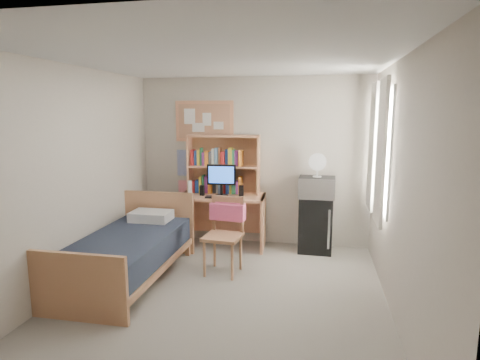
% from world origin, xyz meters
% --- Properties ---
extents(floor, '(3.60, 4.20, 0.02)m').
position_xyz_m(floor, '(0.00, 0.00, -0.01)').
color(floor, gray).
rests_on(floor, ground).
extents(ceiling, '(3.60, 4.20, 0.02)m').
position_xyz_m(ceiling, '(0.00, 0.00, 2.60)').
color(ceiling, silver).
rests_on(ceiling, wall_back).
extents(wall_back, '(3.60, 0.04, 2.60)m').
position_xyz_m(wall_back, '(0.00, 2.10, 1.30)').
color(wall_back, beige).
rests_on(wall_back, floor).
extents(wall_front, '(3.60, 0.04, 2.60)m').
position_xyz_m(wall_front, '(0.00, -2.10, 1.30)').
color(wall_front, beige).
rests_on(wall_front, floor).
extents(wall_left, '(0.04, 4.20, 2.60)m').
position_xyz_m(wall_left, '(-1.80, 0.00, 1.30)').
color(wall_left, beige).
rests_on(wall_left, floor).
extents(wall_right, '(0.04, 4.20, 2.60)m').
position_xyz_m(wall_right, '(1.80, 0.00, 1.30)').
color(wall_right, beige).
rests_on(wall_right, floor).
extents(window_unit, '(0.10, 1.40, 1.70)m').
position_xyz_m(window_unit, '(1.75, 1.20, 1.60)').
color(window_unit, white).
rests_on(window_unit, wall_right).
extents(curtain_left, '(0.04, 0.55, 1.70)m').
position_xyz_m(curtain_left, '(1.72, 0.80, 1.60)').
color(curtain_left, white).
rests_on(curtain_left, wall_right).
extents(curtain_right, '(0.04, 0.55, 1.70)m').
position_xyz_m(curtain_right, '(1.72, 1.60, 1.60)').
color(curtain_right, white).
rests_on(curtain_right, wall_right).
extents(bulletin_board, '(0.94, 0.03, 0.64)m').
position_xyz_m(bulletin_board, '(-0.78, 2.08, 1.92)').
color(bulletin_board, tan).
rests_on(bulletin_board, wall_back).
extents(poster_wave, '(0.30, 0.01, 0.42)m').
position_xyz_m(poster_wave, '(-1.10, 2.09, 1.25)').
color(poster_wave, '#2841A1').
rests_on(poster_wave, wall_back).
extents(poster_japan, '(0.28, 0.01, 0.36)m').
position_xyz_m(poster_japan, '(-1.10, 2.09, 0.78)').
color(poster_japan, '#ED294D').
rests_on(poster_japan, wall_back).
extents(desk, '(1.34, 0.73, 0.81)m').
position_xyz_m(desk, '(-0.42, 1.76, 0.41)').
color(desk, tan).
rests_on(desk, floor).
extents(desk_chair, '(0.54, 0.54, 0.99)m').
position_xyz_m(desk_chair, '(-0.16, 0.73, 0.50)').
color(desk_chair, tan).
rests_on(desk_chair, floor).
extents(mini_fridge, '(0.50, 0.50, 0.83)m').
position_xyz_m(mini_fridge, '(1.00, 1.84, 0.41)').
color(mini_fridge, black).
rests_on(mini_fridge, floor).
extents(bed, '(1.01, 2.03, 0.56)m').
position_xyz_m(bed, '(-1.27, 0.30, 0.28)').
color(bed, '#1B2231').
rests_on(bed, floor).
extents(hutch, '(1.13, 0.35, 0.91)m').
position_xyz_m(hutch, '(-0.43, 1.91, 1.26)').
color(hutch, tan).
rests_on(hutch, desk).
extents(monitor, '(0.44, 0.06, 0.46)m').
position_xyz_m(monitor, '(-0.41, 1.70, 1.04)').
color(monitor, black).
rests_on(monitor, desk).
extents(keyboard, '(0.44, 0.16, 0.02)m').
position_xyz_m(keyboard, '(-0.40, 1.56, 0.82)').
color(keyboard, black).
rests_on(keyboard, desk).
extents(speaker_left, '(0.07, 0.07, 0.16)m').
position_xyz_m(speaker_left, '(-0.71, 1.68, 0.89)').
color(speaker_left, black).
rests_on(speaker_left, desk).
extents(speaker_right, '(0.07, 0.07, 0.17)m').
position_xyz_m(speaker_right, '(-0.11, 1.71, 0.90)').
color(speaker_right, black).
rests_on(speaker_right, desk).
extents(water_bottle, '(0.07, 0.07, 0.23)m').
position_xyz_m(water_bottle, '(-0.89, 1.63, 0.93)').
color(water_bottle, silver).
rests_on(water_bottle, desk).
extents(hoodie, '(0.47, 0.19, 0.22)m').
position_xyz_m(hoodie, '(-0.14, 0.93, 0.77)').
color(hoodie, '#F65D8B').
rests_on(hoodie, desk_chair).
extents(microwave, '(0.53, 0.41, 0.30)m').
position_xyz_m(microwave, '(1.00, 1.82, 0.98)').
color(microwave, silver).
rests_on(microwave, mini_fridge).
extents(desk_fan, '(0.26, 0.26, 0.31)m').
position_xyz_m(desk_fan, '(1.00, 1.82, 1.28)').
color(desk_fan, silver).
rests_on(desk_fan, microwave).
extents(pillow, '(0.55, 0.38, 0.13)m').
position_xyz_m(pillow, '(-1.27, 1.05, 0.62)').
color(pillow, silver).
rests_on(pillow, bed).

